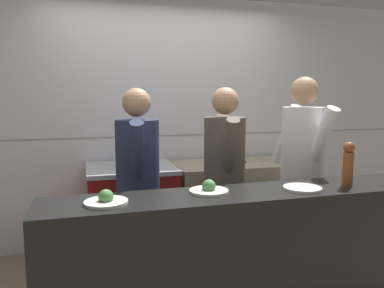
{
  "coord_description": "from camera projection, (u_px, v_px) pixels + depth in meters",
  "views": [
    {
      "loc": [
        -0.82,
        -2.5,
        1.58
      ],
      "look_at": [
        0.07,
        0.65,
        1.15
      ],
      "focal_mm": 35.0,
      "sensor_mm": 36.0,
      "label": 1
    }
  ],
  "objects": [
    {
      "name": "chefs_knife",
      "position": [
        251.0,
        163.0,
        3.81
      ],
      "size": [
        0.33,
        0.24,
        0.02
      ],
      "color": "#B7BABF",
      "rests_on": "prep_counter"
    },
    {
      "name": "oven_range",
      "position": [
        132.0,
        212.0,
        3.61
      ],
      "size": [
        0.83,
        0.71,
        0.91
      ],
      "color": "maroon",
      "rests_on": "ground_plane"
    },
    {
      "name": "plated_dish_dessert",
      "position": [
        302.0,
        188.0,
        2.47
      ],
      "size": [
        0.25,
        0.25,
        0.02
      ],
      "color": "white",
      "rests_on": "pass_counter"
    },
    {
      "name": "pepper_mill",
      "position": [
        348.0,
        163.0,
        2.54
      ],
      "size": [
        0.08,
        0.08,
        0.31
      ],
      "color": "brown",
      "rests_on": "pass_counter"
    },
    {
      "name": "chef_line",
      "position": [
        302.0,
        168.0,
        3.2
      ],
      "size": [
        0.41,
        0.76,
        1.73
      ],
      "rotation": [
        0.0,
        0.0,
        0.16
      ],
      "color": "black",
      "rests_on": "ground_plane"
    },
    {
      "name": "plated_dish_appetiser",
      "position": [
        209.0,
        189.0,
        2.39
      ],
      "size": [
        0.25,
        0.25,
        0.09
      ],
      "color": "white",
      "rests_on": "pass_counter"
    },
    {
      "name": "mixing_bowl_steel",
      "position": [
        218.0,
        160.0,
        3.78
      ],
      "size": [
        0.21,
        0.21,
        0.07
      ],
      "color": "#B7BABF",
      "rests_on": "prep_counter"
    },
    {
      "name": "wall_back_tiled",
      "position": [
        166.0,
        121.0,
        4.0
      ],
      "size": [
        8.0,
        0.06,
        2.6
      ],
      "color": "silver",
      "rests_on": "ground_plane"
    },
    {
      "name": "pass_counter",
      "position": [
        257.0,
        262.0,
        2.5
      ],
      "size": [
        2.77,
        0.45,
        0.96
      ],
      "color": "black",
      "rests_on": "ground_plane"
    },
    {
      "name": "prep_counter",
      "position": [
        237.0,
        205.0,
        3.91
      ],
      "size": [
        1.29,
        0.65,
        0.89
      ],
      "color": "gray",
      "rests_on": "ground_plane"
    },
    {
      "name": "plated_dish_main",
      "position": [
        106.0,
        200.0,
        2.14
      ],
      "size": [
        0.25,
        0.25,
        0.09
      ],
      "color": "white",
      "rests_on": "pass_counter"
    },
    {
      "name": "chef_head_cook",
      "position": [
        138.0,
        183.0,
        2.88
      ],
      "size": [
        0.37,
        0.72,
        1.63
      ],
      "rotation": [
        0.0,
        0.0,
        -0.13
      ],
      "color": "black",
      "rests_on": "ground_plane"
    },
    {
      "name": "chef_sous",
      "position": [
        224.0,
        177.0,
        3.06
      ],
      "size": [
        0.39,
        0.72,
        1.64
      ],
      "rotation": [
        0.0,
        0.0,
        -0.17
      ],
      "color": "black",
      "rests_on": "ground_plane"
    },
    {
      "name": "stock_pot",
      "position": [
        138.0,
        154.0,
        3.55
      ],
      "size": [
        0.35,
        0.35,
        0.23
      ],
      "color": "#B7BABF",
      "rests_on": "oven_range"
    }
  ]
}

